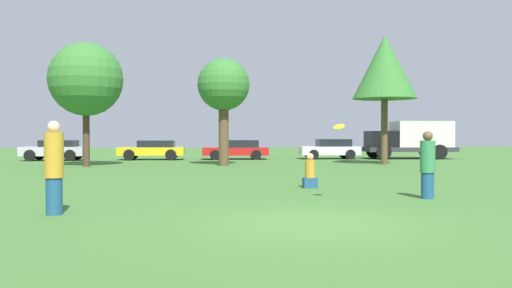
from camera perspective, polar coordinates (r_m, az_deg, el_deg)
The scene contains 13 objects.
ground_plane at distance 9.79m, azimuth 5.81°, elevation -8.40°, with size 120.00×120.00×0.00m, color #3D6B2D.
person_thrower at distance 11.41m, azimuth -20.69°, elevation -2.36°, with size 0.38×0.38×1.88m.
person_catcher at distance 14.04m, azimuth 17.78°, elevation -2.12°, with size 0.37×0.37×1.69m.
frisbee at distance 12.99m, azimuth 8.82°, elevation 1.83°, with size 0.29×0.26×0.19m.
bystander_sitting at distance 16.20m, azimuth 5.76°, elevation -3.13°, with size 0.41×0.34×1.05m.
tree_0 at distance 28.44m, azimuth -17.64°, elevation 6.55°, with size 3.70×3.70×6.25m.
tree_1 at distance 27.92m, azimuth -3.47°, elevation 6.11°, with size 2.70×2.70×5.56m.
tree_2 at distance 29.97m, azimuth 13.51°, elevation 7.91°, with size 3.44×3.44×6.99m.
parked_car_silver at distance 35.69m, azimuth -20.57°, elevation -0.56°, with size 3.91×2.02×1.27m.
parked_car_yellow at distance 35.05m, azimuth -10.90°, elevation -0.57°, with size 4.25×2.13×1.24m.
parked_car_red at distance 35.18m, azimuth -2.08°, elevation -0.55°, with size 4.35×2.24×1.26m.
parked_car_white at distance 36.06m, azimuth 7.91°, elevation -0.49°, with size 3.97×2.19×1.32m.
delivery_truck_black at distance 37.36m, azimuth 16.17°, elevation 0.58°, with size 6.04×2.72×2.50m.
Camera 1 is at (-2.08, -9.44, 1.59)m, focal length 37.61 mm.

